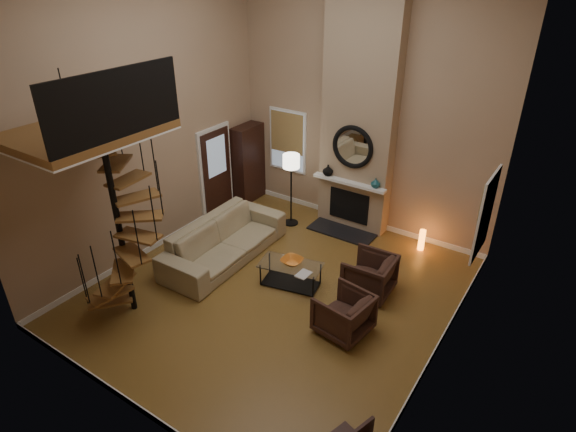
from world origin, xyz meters
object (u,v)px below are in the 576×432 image
Objects in this scene: accent_lamp at (422,240)px; coffee_table at (290,272)px; armchair_near at (373,276)px; armchair_far at (347,316)px; floor_lamp at (291,167)px; sofa at (224,240)px; hutch at (248,164)px.

coffee_table is at bearing -122.54° from accent_lamp.
armchair_near is 1.24m from armchair_far.
coffee_table is 2.63m from floor_lamp.
floor_lamp reaches higher than armchair_far.
accent_lamp is at bearing -54.20° from sofa.
coffee_table is at bearing -67.70° from armchair_near.
floor_lamp is 3.68× the size of accent_lamp.
armchair_far is at bearing -42.70° from floor_lamp.
floor_lamp is at bearing -11.76° from sofa.
sofa is (1.27, -2.44, -0.55)m from hutch.
coffee_table is at bearing -56.78° from floor_lamp.
armchair_near reaches higher than coffee_table.
sofa is at bearing -100.41° from floor_lamp.
accent_lamp reaches higher than coffee_table.
floor_lamp reaches higher than coffee_table.
sofa is at bearing -81.66° from armchair_near.
accent_lamp is (0.12, 3.13, -0.10)m from armchair_far.
sofa is 3.09m from armchair_near.
armchair_far is (4.42, -3.09, -0.60)m from hutch.
floor_lamp is 3.19m from accent_lamp.
hutch reaches higher than sofa.
accent_lamp is (2.92, 0.55, -1.16)m from floor_lamp.
hutch reaches higher than coffee_table.
coffee_table is at bearing -103.38° from armchair_far.
armchair_near is at bearing -23.38° from hutch.
armchair_far is at bearing -103.07° from sofa.
coffee_table is 2.71× the size of accent_lamp.
armchair_near is 3.18m from floor_lamp.
accent_lamp is (0.24, 1.90, -0.10)m from armchair_near.
coffee_table is 3.01m from accent_lamp.
armchair_near is at bearing -80.56° from sofa.
coffee_table is (-1.50, 0.59, -0.07)m from armchair_far.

